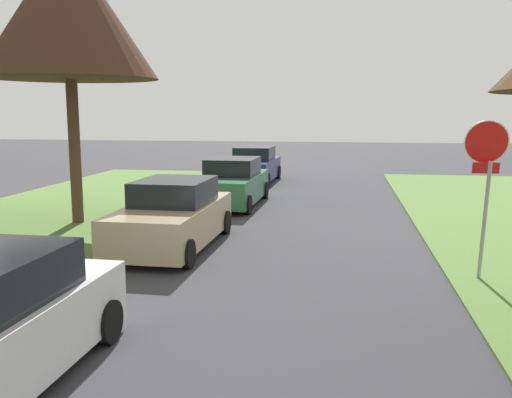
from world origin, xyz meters
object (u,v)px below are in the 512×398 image
at_px(stop_sign_far, 486,165).
at_px(parked_sedan_green, 232,184).
at_px(parked_sedan_navy, 254,166).
at_px(street_tree_left_far, 68,9).
at_px(parked_sedan_tan, 173,216).

height_order(stop_sign_far, parked_sedan_green, stop_sign_far).
bearing_deg(parked_sedan_navy, parked_sedan_green, -87.82).
bearing_deg(street_tree_left_far, parked_sedan_navy, 71.23).
xyz_separation_m(parked_sedan_green, parked_sedan_navy, (-0.23, 6.16, 0.00)).
bearing_deg(parked_sedan_green, parked_sedan_tan, -91.75).
height_order(stop_sign_far, parked_sedan_tan, stop_sign_far).
relative_size(parked_sedan_tan, parked_sedan_green, 1.00).
bearing_deg(street_tree_left_far, parked_sedan_tan, -32.15).
bearing_deg(street_tree_left_far, parked_sedan_green, 46.84).
distance_m(stop_sign_far, street_tree_left_far, 11.26).
relative_size(parked_sedan_tan, parked_sedan_navy, 1.00).
xyz_separation_m(street_tree_left_far, parked_sedan_navy, (3.41, 10.05, -5.11)).
bearing_deg(parked_sedan_tan, street_tree_left_far, 147.85).
distance_m(parked_sedan_tan, parked_sedan_green, 6.07).
relative_size(street_tree_left_far, parked_sedan_tan, 1.72).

